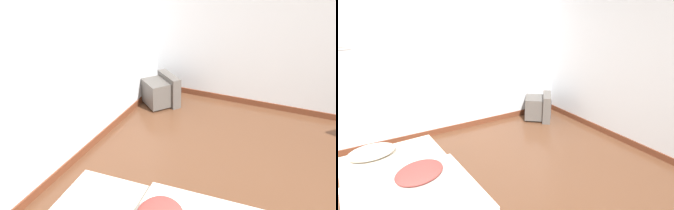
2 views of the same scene
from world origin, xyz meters
The scene contains 3 objects.
wall_back centered at (-0.01, 2.58, 1.29)m, with size 7.32×0.08×2.60m.
mattress_bed centered at (-0.56, 1.20, 0.13)m, with size 1.23×1.91×0.35m.
crt_tv centered at (1.93, 2.23, 0.22)m, with size 0.63×0.64×0.46m.
Camera 2 is at (-0.83, -1.22, 1.84)m, focal length 28.00 mm.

